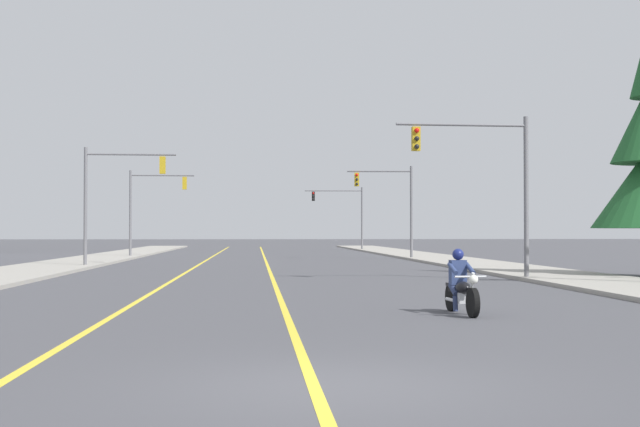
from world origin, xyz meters
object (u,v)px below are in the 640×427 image
object	(u,v)px
traffic_signal_near_right	(489,171)
traffic_signal_mid_left	(149,200)
traffic_signal_far_right	(345,208)
motorcycle_with_rider	(461,288)
traffic_signal_mid_right	(393,198)
traffic_signal_near_left	(112,188)

from	to	relation	value
traffic_signal_near_right	traffic_signal_mid_left	distance (m)	34.67
traffic_signal_near_right	traffic_signal_mid_left	size ratio (longest dim) A/B	1.00
traffic_signal_far_right	motorcycle_with_rider	bearing A→B (deg)	-93.69
motorcycle_with_rider	traffic_signal_far_right	bearing A→B (deg)	86.31
traffic_signal_mid_right	traffic_signal_mid_left	size ratio (longest dim) A/B	1.00
traffic_signal_mid_right	traffic_signal_mid_left	xyz separation A→B (m)	(-16.68, 5.40, 0.01)
traffic_signal_near_left	traffic_signal_mid_left	distance (m)	17.01
traffic_signal_near_right	traffic_signal_mid_right	distance (m)	25.21
traffic_signal_mid_left	traffic_signal_near_right	bearing A→B (deg)	-61.97
traffic_signal_near_right	traffic_signal_near_left	xyz separation A→B (m)	(-16.16, 13.60, -0.02)
traffic_signal_mid_right	traffic_signal_far_right	distance (m)	27.75
motorcycle_with_rider	traffic_signal_mid_left	world-z (taller)	traffic_signal_mid_left
traffic_signal_mid_left	traffic_signal_near_left	bearing A→B (deg)	-89.55
traffic_signal_mid_right	traffic_signal_mid_left	bearing A→B (deg)	162.07
traffic_signal_near_left	traffic_signal_mid_left	xyz separation A→B (m)	(-0.13, 17.01, -0.01)
motorcycle_with_rider	traffic_signal_near_right	world-z (taller)	traffic_signal_near_right
motorcycle_with_rider	traffic_signal_far_right	size ratio (longest dim) A/B	0.35
traffic_signal_near_right	traffic_signal_near_left	bearing A→B (deg)	139.92
traffic_signal_far_right	traffic_signal_near_right	bearing A→B (deg)	-90.08
motorcycle_with_rider	traffic_signal_mid_left	distance (m)	45.35
motorcycle_with_rider	traffic_signal_near_left	size ratio (longest dim) A/B	0.35
traffic_signal_mid_right	traffic_signal_far_right	xyz separation A→B (m)	(-0.31, 27.75, 0.08)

